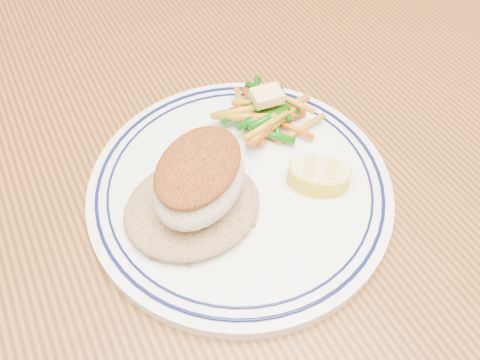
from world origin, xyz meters
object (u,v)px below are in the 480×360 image
object	(u,v)px
dining_table	(205,222)
vegetable_pile	(265,115)
lemon_wedge	(319,175)
plate	(240,187)
rice_pilaf	(192,205)
fish_fillet	(199,178)

from	to	relation	value
dining_table	vegetable_pile	bearing A→B (deg)	5.55
lemon_wedge	plate	bearing A→B (deg)	151.99
rice_pilaf	vegetable_pile	xyz separation A→B (m)	(0.11, 0.06, 0.00)
dining_table	fish_fillet	world-z (taller)	fish_fillet
rice_pilaf	lemon_wedge	world-z (taller)	same
plate	lemon_wedge	xyz separation A→B (m)	(0.06, -0.03, 0.02)
fish_fillet	vegetable_pile	xyz separation A→B (m)	(0.10, 0.06, -0.03)
vegetable_pile	lemon_wedge	xyz separation A→B (m)	(0.01, -0.09, -0.00)
plate	rice_pilaf	distance (m)	0.05
dining_table	rice_pilaf	world-z (taller)	rice_pilaf
dining_table	rice_pilaf	xyz separation A→B (m)	(-0.03, -0.05, 0.12)
vegetable_pile	plate	bearing A→B (deg)	-136.90
fish_fillet	plate	bearing A→B (deg)	9.25
dining_table	vegetable_pile	distance (m)	0.15
rice_pilaf	fish_fillet	xyz separation A→B (m)	(0.01, 0.00, 0.03)
dining_table	fish_fillet	distance (m)	0.16
vegetable_pile	fish_fillet	bearing A→B (deg)	-148.54
vegetable_pile	lemon_wedge	bearing A→B (deg)	-86.57
rice_pilaf	fish_fillet	distance (m)	0.03
dining_table	lemon_wedge	distance (m)	0.17
fish_fillet	lemon_wedge	distance (m)	0.11
fish_fillet	lemon_wedge	bearing A→B (deg)	-14.33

